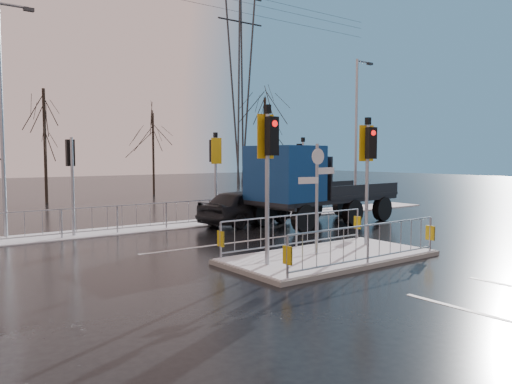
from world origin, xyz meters
TOP-DOWN VIEW (x-y plane):
  - ground at (0.00, 0.00)m, footprint 120.00×120.00m
  - snow_verge at (0.00, 8.60)m, footprint 30.00×2.00m
  - lane_markings at (0.00, -0.33)m, footprint 8.00×11.38m
  - traffic_island at (-0.01, 0.01)m, footprint 6.00×3.04m
  - far_kerb_fixtures at (0.29, 8.09)m, footprint 18.00×0.65m
  - car_far_lane at (2.24, 7.11)m, footprint 4.69×2.59m
  - flatbed_truck at (3.72, 5.27)m, footprint 7.25×3.17m
  - tree_far_a at (-2.00, 22.00)m, footprint 3.75×3.75m
  - tree_far_b at (6.00, 24.00)m, footprint 3.25×3.25m
  - tree_far_c at (14.00, 21.00)m, footprint 4.00×4.00m
  - street_lamp_right at (10.57, 8.50)m, footprint 1.25×0.18m
  - street_lamp_left at (-6.43, 9.50)m, footprint 1.25×0.18m
  - pylon_wires at (16.88, 30.00)m, footprint 70.00×2.38m

SIDE VIEW (x-z plane):
  - ground at x=0.00m, z-range 0.00..0.00m
  - lane_markings at x=0.00m, z-range 0.00..0.01m
  - snow_verge at x=0.00m, z-range 0.00..0.04m
  - traffic_island at x=-0.01m, z-range -1.68..2.47m
  - car_far_lane at x=2.24m, z-range 0.00..1.51m
  - far_kerb_fixtures at x=0.29m, z-range -0.90..2.93m
  - flatbed_truck at x=3.72m, z-range 0.10..3.38m
  - tree_far_b at x=6.00m, z-range 1.11..7.25m
  - street_lamp_right at x=10.57m, z-range 0.39..8.39m
  - street_lamp_left at x=-6.43m, z-range 0.39..8.59m
  - tree_far_a at x=-2.00m, z-range 1.28..8.36m
  - tree_far_c at x=14.00m, z-range 1.37..8.92m
  - pylon_wires at x=16.88m, z-range 1.05..21.02m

